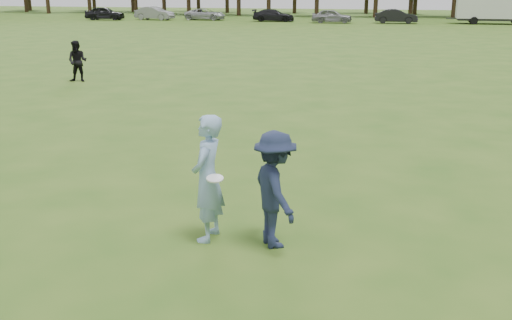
# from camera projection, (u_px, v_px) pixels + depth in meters

# --- Properties ---
(ground) EXTENTS (200.00, 200.00, 0.00)m
(ground) POSITION_uv_depth(u_px,v_px,m) (234.00, 242.00, 9.74)
(ground) COLOR #2F5618
(ground) RESTS_ON ground
(thrower) EXTENTS (0.51, 0.77, 2.08)m
(thrower) POSITION_uv_depth(u_px,v_px,m) (208.00, 178.00, 9.59)
(thrower) COLOR #87AAD1
(thrower) RESTS_ON ground
(defender) EXTENTS (1.24, 1.40, 1.88)m
(defender) POSITION_uv_depth(u_px,v_px,m) (275.00, 190.00, 9.37)
(defender) COLOR #1B243D
(defender) RESTS_ON ground
(player_far_a) EXTENTS (0.92, 0.76, 1.75)m
(player_far_a) POSITION_uv_depth(u_px,v_px,m) (78.00, 61.00, 25.70)
(player_far_a) COLOR black
(player_far_a) RESTS_ON ground
(car_a) EXTENTS (4.84, 2.46, 1.58)m
(car_a) POSITION_uv_depth(u_px,v_px,m) (105.00, 13.00, 71.68)
(car_a) COLOR black
(car_a) RESTS_ON ground
(car_b) EXTENTS (4.93, 2.27, 1.57)m
(car_b) POSITION_uv_depth(u_px,v_px,m) (154.00, 13.00, 71.81)
(car_b) COLOR gray
(car_b) RESTS_ON ground
(car_c) EXTENTS (4.86, 2.24, 1.35)m
(car_c) POSITION_uv_depth(u_px,v_px,m) (205.00, 14.00, 71.64)
(car_c) COLOR #A5A6AA
(car_c) RESTS_ON ground
(car_d) EXTENTS (4.93, 2.36, 1.39)m
(car_d) POSITION_uv_depth(u_px,v_px,m) (274.00, 15.00, 68.72)
(car_d) COLOR black
(car_d) RESTS_ON ground
(car_e) EXTENTS (4.57, 2.19, 1.50)m
(car_e) POSITION_uv_depth(u_px,v_px,m) (332.00, 16.00, 65.92)
(car_e) COLOR gray
(car_e) RESTS_ON ground
(car_f) EXTENTS (4.65, 1.72, 1.52)m
(car_f) POSITION_uv_depth(u_px,v_px,m) (396.00, 16.00, 65.17)
(car_f) COLOR black
(car_f) RESTS_ON ground
(disc_in_play) EXTENTS (0.29, 0.29, 0.09)m
(disc_in_play) POSITION_uv_depth(u_px,v_px,m) (215.00, 178.00, 9.35)
(disc_in_play) COLOR white
(disc_in_play) RESTS_ON ground
(cargo_trailer) EXTENTS (9.00, 2.75, 3.20)m
(cargo_trailer) POSITION_uv_depth(u_px,v_px,m) (496.00, 7.00, 63.78)
(cargo_trailer) COLOR silver
(cargo_trailer) RESTS_ON ground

